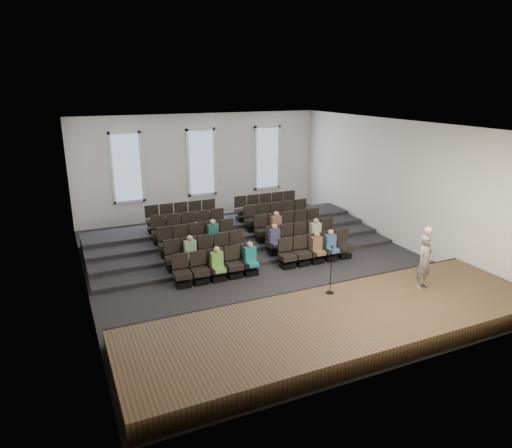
% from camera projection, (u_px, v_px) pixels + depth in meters
% --- Properties ---
extents(ground, '(14.00, 14.00, 0.00)m').
position_uv_depth(ground, '(262.00, 265.00, 16.61)').
color(ground, black).
rests_on(ground, ground).
extents(ceiling, '(12.00, 14.00, 0.02)m').
position_uv_depth(ceiling, '(263.00, 125.00, 15.13)').
color(ceiling, white).
rests_on(ceiling, ground).
extents(wall_back, '(12.00, 0.04, 5.00)m').
position_uv_depth(wall_back, '(201.00, 166.00, 21.99)').
color(wall_back, silver).
rests_on(wall_back, ground).
extents(wall_front, '(12.00, 0.04, 5.00)m').
position_uv_depth(wall_front, '(400.00, 271.00, 9.75)').
color(wall_front, silver).
rests_on(wall_front, ground).
extents(wall_left, '(0.04, 14.00, 5.00)m').
position_uv_depth(wall_left, '(78.00, 218.00, 13.52)').
color(wall_left, silver).
rests_on(wall_left, ground).
extents(wall_right, '(0.04, 14.00, 5.00)m').
position_uv_depth(wall_right, '(399.00, 183.00, 18.23)').
color(wall_right, silver).
rests_on(wall_right, ground).
extents(stage, '(11.80, 3.60, 0.50)m').
position_uv_depth(stage, '(343.00, 323.00, 12.09)').
color(stage, '#4E3921').
rests_on(stage, ground).
extents(stage_lip, '(11.80, 0.06, 0.52)m').
position_uv_depth(stage_lip, '(309.00, 296.00, 13.63)').
color(stage_lip, black).
rests_on(stage_lip, ground).
extents(risers, '(11.80, 4.80, 0.60)m').
position_uv_depth(risers, '(231.00, 235.00, 19.32)').
color(risers, black).
rests_on(risers, ground).
extents(seating_rows, '(6.80, 4.70, 1.67)m').
position_uv_depth(seating_rows, '(245.00, 235.00, 17.75)').
color(seating_rows, black).
rests_on(seating_rows, ground).
extents(windows, '(8.44, 0.10, 3.24)m').
position_uv_depth(windows, '(201.00, 162.00, 21.87)').
color(windows, white).
rests_on(windows, wall_back).
extents(audience, '(5.45, 2.64, 1.10)m').
position_uv_depth(audience, '(267.00, 241.00, 16.68)').
color(audience, '#68AD45').
rests_on(audience, seating_rows).
extents(speaker, '(0.66, 0.50, 1.64)m').
position_uv_depth(speaker, '(425.00, 262.00, 13.39)').
color(speaker, slate).
rests_on(speaker, stage).
extents(mic_stand, '(0.24, 0.24, 1.46)m').
position_uv_depth(mic_stand, '(331.00, 279.00, 13.13)').
color(mic_stand, black).
rests_on(mic_stand, stage).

